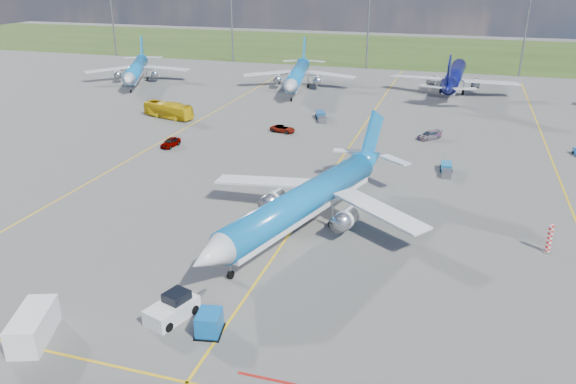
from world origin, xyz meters
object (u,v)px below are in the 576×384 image
(uld_container, at_px, (209,323))
(service_van, at_px, (33,326))
(apron_bus, at_px, (168,110))
(baggage_tug_c, at_px, (321,117))
(baggage_tug_w, at_px, (446,169))
(bg_jet_n, at_px, (453,91))
(service_car_c, at_px, (429,135))
(bg_jet_nw, at_px, (137,83))
(service_car_b, at_px, (283,129))
(main_airliner, at_px, (303,230))
(service_car_a, at_px, (170,142))
(warning_post, at_px, (549,239))
(bg_jet_nnw, at_px, (297,89))
(pushback_tug, at_px, (173,308))

(uld_container, height_order, service_van, service_van)
(apron_bus, height_order, baggage_tug_c, apron_bus)
(baggage_tug_w, bearing_deg, service_van, -124.50)
(bg_jet_n, distance_m, service_car_c, 40.45)
(bg_jet_nw, height_order, service_car_b, bg_jet_nw)
(bg_jet_n, xyz_separation_m, main_airliner, (-13.06, -79.61, 0.00))
(apron_bus, xyz_separation_m, service_car_b, (23.58, -3.00, -0.87))
(service_van, distance_m, baggage_tug_w, 55.88)
(bg_jet_nw, height_order, service_car_a, bg_jet_nw)
(warning_post, distance_m, bg_jet_nw, 107.88)
(bg_jet_nnw, distance_m, apron_bus, 35.99)
(bg_jet_n, bearing_deg, pushback_tug, 82.07)
(bg_jet_nnw, height_order, baggage_tug_c, bg_jet_nnw)
(bg_jet_nnw, bearing_deg, service_car_b, -87.95)
(bg_jet_nw, relative_size, pushback_tug, 5.69)
(bg_jet_nnw, xyz_separation_m, service_car_c, (32.10, -32.01, 0.66))
(bg_jet_nw, distance_m, baggage_tug_c, 55.82)
(service_van, bearing_deg, warning_post, 14.09)
(main_airliner, xyz_separation_m, baggage_tug_c, (-9.57, 46.23, 0.59))
(apron_bus, relative_size, service_car_a, 2.53)
(service_car_a, relative_size, service_car_c, 0.92)
(warning_post, height_order, bg_jet_nw, bg_jet_nw)
(bg_jet_nw, xyz_separation_m, service_van, (46.68, -91.97, 1.17))
(bg_jet_nnw, distance_m, service_car_c, 45.34)
(bg_jet_nw, distance_m, apron_bus, 37.02)
(service_van, height_order, baggage_tug_c, service_van)
(bg_jet_nnw, bearing_deg, main_airliner, -83.43)
(bg_jet_n, xyz_separation_m, baggage_tug_c, (-22.62, -33.38, 0.59))
(bg_jet_nw, height_order, bg_jet_n, bg_jet_n)
(service_car_a, bearing_deg, bg_jet_nw, 130.76)
(bg_jet_nw, bearing_deg, bg_jet_n, -15.05)
(service_car_c, distance_m, baggage_tug_c, 21.37)
(main_airliner, distance_m, apron_bus, 54.07)
(apron_bus, bearing_deg, service_car_a, -135.08)
(bg_jet_nnw, distance_m, service_car_a, 48.89)
(service_car_a, bearing_deg, service_car_c, 27.04)
(bg_jet_nw, distance_m, service_van, 103.15)
(main_airliner, relative_size, service_car_a, 8.89)
(bg_jet_nw, xyz_separation_m, main_airliner, (61.27, -67.27, 0.00))
(warning_post, bearing_deg, bg_jet_nw, 142.97)
(warning_post, relative_size, service_van, 0.56)
(pushback_tug, relative_size, service_van, 1.17)
(main_airliner, bearing_deg, service_car_a, 158.04)
(pushback_tug, bearing_deg, bg_jet_n, 96.76)
(pushback_tug, distance_m, uld_container, 3.85)
(pushback_tug, xyz_separation_m, baggage_tug_w, (19.83, 42.18, -0.32))
(bg_jet_nnw, height_order, uld_container, bg_jet_nnw)
(service_car_b, bearing_deg, apron_bus, 92.21)
(uld_container, xyz_separation_m, service_car_a, (-26.32, 42.81, -0.18))
(pushback_tug, bearing_deg, bg_jet_nnw, 117.47)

